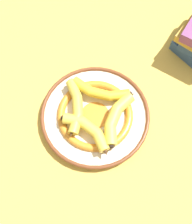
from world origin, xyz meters
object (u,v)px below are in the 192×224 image
Objects in this scene: banana_b at (76,108)px; decorative_bowl at (96,115)px; banana_d at (116,117)px; banana_c at (99,91)px; banana_a at (89,130)px.

decorative_bowl is at bearing -103.23° from banana_b.
decorative_bowl is 1.81× the size of banana_d.
banana_b is at bearing -127.68° from banana_c.
banana_a is 0.99× the size of banana_d.
banana_d is at bearing -108.83° from banana_b.
banana_b is (-0.05, -0.03, 0.03)m from decorative_bowl.
banana_c is 0.10m from banana_d.
banana_c is 1.00× the size of banana_d.
banana_a is 0.99× the size of banana_c.
banana_d reaches higher than banana_b.
decorative_bowl is 2.21× the size of banana_b.
banana_a is at bearing -42.10° from banana_d.
decorative_bowl is at bearing -83.92° from banana_c.
banana_d reaches higher than banana_a.
banana_a reaches higher than banana_c.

